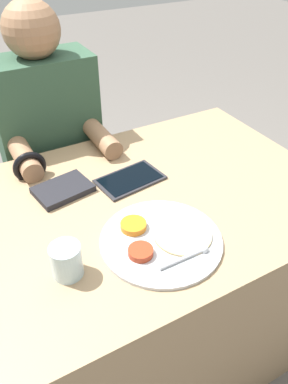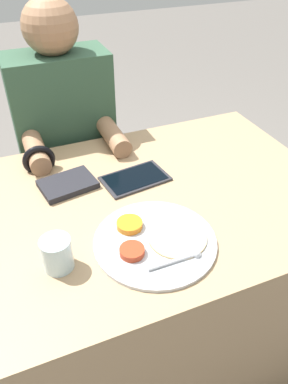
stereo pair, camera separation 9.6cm
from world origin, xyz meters
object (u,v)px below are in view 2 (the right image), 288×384
Objects in this scene: thali_tray at (155,241)px; red_notebook at (68,184)px; tablet_device at (135,179)px; drinking_glass at (57,254)px; person_diner at (70,165)px.

red_notebook is at bearing 114.89° from thali_tray.
thali_tray reaches higher than tablet_device.
drinking_glass is at bearing -138.51° from tablet_device.
drinking_glass reaches higher than red_notebook.
drinking_glass is (-0.31, -0.27, 0.04)m from tablet_device.
tablet_device is 2.57× the size of drinking_glass.
person_diner is at bearing 78.63° from red_notebook.
tablet_device is (0.06, 0.29, -0.00)m from thali_tray.
drinking_glass is at bearing -106.87° from red_notebook.
thali_tray is at bearing -101.04° from tablet_device.
thali_tray is 0.26m from drinking_glass.
thali_tray is at bearing -3.60° from drinking_glass.
person_diner reaches higher than red_notebook.
red_notebook is at bearing -101.37° from person_diner.
tablet_device is 0.42m from drinking_glass.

